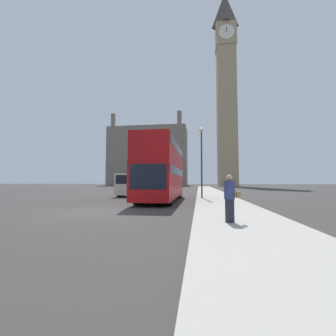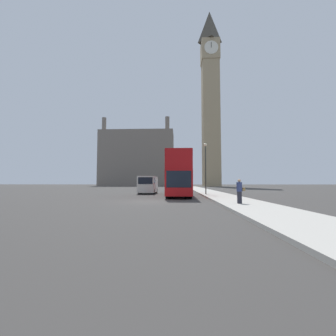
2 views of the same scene
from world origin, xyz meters
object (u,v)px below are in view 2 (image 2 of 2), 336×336
(clock_tower, at_px, (210,95))
(street_lamp, at_px, (206,161))
(pedestrian, at_px, (240,191))
(red_double_decker_bus, at_px, (179,173))
(white_van, at_px, (148,184))

(clock_tower, bearing_deg, street_lamp, -99.04)
(pedestrian, bearing_deg, red_double_decker_bus, 111.36)
(white_van, height_order, street_lamp, street_lamp)
(clock_tower, relative_size, pedestrian, 44.09)
(white_van, bearing_deg, street_lamp, -30.58)
(pedestrian, xyz_separation_m, street_lamp, (-0.76, 11.06, 3.03))
(red_double_decker_bus, bearing_deg, street_lamp, 22.17)
(red_double_decker_bus, relative_size, street_lamp, 1.76)
(clock_tower, bearing_deg, white_van, -106.84)
(street_lamp, bearing_deg, pedestrian, -86.06)
(pedestrian, bearing_deg, white_van, 117.32)
(street_lamp, bearing_deg, white_van, 149.42)
(pedestrian, height_order, street_lamp, street_lamp)
(white_van, distance_m, street_lamp, 8.71)
(red_double_decker_bus, xyz_separation_m, pedestrian, (3.84, -9.81, -1.56))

